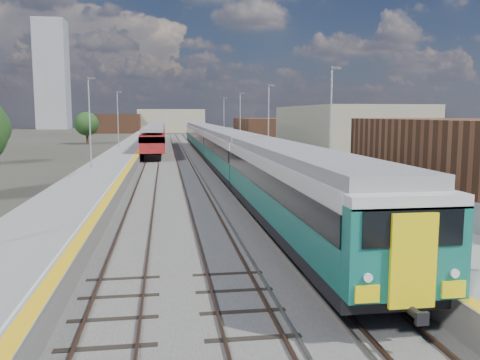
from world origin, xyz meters
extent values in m
plane|color=#47443A|center=(0.00, 50.00, 0.00)|extent=(320.00, 320.00, 0.00)
cube|color=#565451|center=(-2.25, 52.50, 0.03)|extent=(10.50, 155.00, 0.06)
cube|color=#4C3323|center=(0.78, 55.00, 0.11)|extent=(0.07, 160.00, 0.14)
cube|color=#4C3323|center=(2.22, 55.00, 0.11)|extent=(0.07, 160.00, 0.14)
cube|color=#4C3323|center=(-2.72, 55.00, 0.11)|extent=(0.07, 160.00, 0.14)
cube|color=#4C3323|center=(-1.28, 55.00, 0.11)|extent=(0.07, 160.00, 0.14)
cube|color=#4C3323|center=(-6.22, 55.00, 0.11)|extent=(0.07, 160.00, 0.14)
cube|color=#4C3323|center=(-4.78, 55.00, 0.11)|extent=(0.07, 160.00, 0.14)
cube|color=gray|center=(0.45, 55.00, 0.10)|extent=(0.08, 160.00, 0.10)
cube|color=gray|center=(-0.95, 55.00, 0.10)|extent=(0.08, 160.00, 0.10)
cube|color=slate|center=(5.25, 52.50, 0.50)|extent=(4.70, 155.00, 1.00)
cube|color=gray|center=(5.25, 52.50, 1.00)|extent=(4.70, 155.00, 0.03)
cube|color=yellow|center=(3.15, 52.50, 1.02)|extent=(0.40, 155.00, 0.01)
cube|color=gray|center=(7.45, 52.50, 1.60)|extent=(0.06, 155.00, 1.20)
cylinder|color=#9EA0A3|center=(6.60, 22.00, 4.77)|extent=(0.12, 0.12, 7.50)
cube|color=#4C4C4F|center=(6.85, 22.00, 8.42)|extent=(0.70, 0.18, 0.14)
cylinder|color=#9EA0A3|center=(6.60, 42.00, 4.77)|extent=(0.12, 0.12, 7.50)
cube|color=#4C4C4F|center=(6.85, 42.00, 8.42)|extent=(0.70, 0.18, 0.14)
cylinder|color=#9EA0A3|center=(6.60, 62.00, 4.77)|extent=(0.12, 0.12, 7.50)
cube|color=#4C4C4F|center=(6.85, 62.00, 8.42)|extent=(0.70, 0.18, 0.14)
cylinder|color=#9EA0A3|center=(6.60, 82.00, 4.77)|extent=(0.12, 0.12, 7.50)
cube|color=#4C4C4F|center=(6.85, 82.00, 8.42)|extent=(0.70, 0.18, 0.14)
cube|color=slate|center=(-9.05, 52.50, 0.50)|extent=(4.30, 155.00, 1.00)
cube|color=gray|center=(-9.05, 52.50, 1.00)|extent=(4.30, 155.00, 0.03)
cube|color=yellow|center=(-7.15, 52.50, 1.02)|extent=(0.45, 155.00, 0.01)
cube|color=silver|center=(-7.50, 52.50, 1.03)|extent=(0.08, 155.00, 0.01)
cylinder|color=#9EA0A3|center=(-10.20, 34.00, 4.77)|extent=(0.12, 0.12, 7.50)
cube|color=#4C4C4F|center=(-9.95, 34.00, 8.42)|extent=(0.70, 0.18, 0.14)
cylinder|color=#9EA0A3|center=(-10.20, 60.00, 4.77)|extent=(0.12, 0.12, 7.50)
cube|color=#4C4C4F|center=(-9.95, 60.00, 8.42)|extent=(0.70, 0.18, 0.14)
cube|color=brown|center=(14.00, 18.00, 2.60)|extent=(9.00, 16.00, 5.20)
cube|color=#A7A085|center=(16.00, 45.00, 3.20)|extent=(11.00, 22.00, 6.40)
cube|color=brown|center=(13.00, 78.00, 2.40)|extent=(8.00, 18.00, 4.80)
cube|color=#A7A085|center=(-2.00, 150.00, 3.50)|extent=(20.00, 14.00, 7.00)
cube|color=brown|center=(-18.00, 145.00, 2.80)|extent=(14.00, 12.00, 5.60)
cube|color=gray|center=(-45.00, 190.00, 20.00)|extent=(11.00, 11.00, 40.00)
cube|color=black|center=(1.50, 11.70, 0.93)|extent=(2.88, 20.64, 0.49)
cube|color=#125E56|center=(1.50, 11.70, 1.78)|extent=(2.98, 20.64, 1.21)
cube|color=black|center=(1.50, 11.70, 2.73)|extent=(3.05, 20.64, 0.83)
cube|color=silver|center=(1.50, 11.70, 3.39)|extent=(2.98, 20.64, 0.51)
cube|color=gray|center=(1.50, 11.70, 3.83)|extent=(2.65, 20.64, 0.42)
cube|color=black|center=(1.50, 32.84, 0.93)|extent=(2.88, 20.64, 0.49)
cube|color=#125E56|center=(1.50, 32.84, 1.78)|extent=(2.98, 20.64, 1.21)
cube|color=black|center=(1.50, 32.84, 2.73)|extent=(3.05, 20.64, 0.83)
cube|color=silver|center=(1.50, 32.84, 3.39)|extent=(2.98, 20.64, 0.51)
cube|color=gray|center=(1.50, 32.84, 3.83)|extent=(2.65, 20.64, 0.42)
cube|color=black|center=(1.50, 53.98, 0.93)|extent=(2.88, 20.64, 0.49)
cube|color=#125E56|center=(1.50, 53.98, 1.78)|extent=(2.98, 20.64, 1.21)
cube|color=black|center=(1.50, 53.98, 2.73)|extent=(3.05, 20.64, 0.83)
cube|color=silver|center=(1.50, 53.98, 3.39)|extent=(2.98, 20.64, 0.51)
cube|color=gray|center=(1.50, 53.98, 3.83)|extent=(2.65, 20.64, 0.42)
cube|color=black|center=(1.50, 75.12, 0.93)|extent=(2.88, 20.64, 0.49)
cube|color=#125E56|center=(1.50, 75.12, 1.78)|extent=(2.98, 20.64, 1.21)
cube|color=black|center=(1.50, 75.12, 2.73)|extent=(3.05, 20.64, 0.83)
cube|color=silver|center=(1.50, 75.12, 3.39)|extent=(2.98, 20.64, 0.51)
cube|color=gray|center=(1.50, 75.12, 3.83)|extent=(2.65, 20.64, 0.42)
cube|color=#125E56|center=(1.50, 1.12, 2.28)|extent=(2.96, 0.64, 2.22)
cube|color=black|center=(1.50, 0.79, 2.91)|extent=(2.43, 0.06, 0.85)
cube|color=yellow|center=(1.50, 0.73, 2.17)|extent=(1.11, 0.11, 2.22)
cube|color=black|center=(-5.50, 57.68, 0.48)|extent=(1.96, 16.63, 0.68)
cube|color=maroon|center=(-5.50, 57.68, 2.11)|extent=(2.88, 19.56, 2.06)
cube|color=black|center=(-5.50, 57.68, 2.63)|extent=(2.94, 19.56, 0.72)
cube|color=gray|center=(-5.50, 57.68, 3.66)|extent=(2.57, 19.56, 0.41)
cube|color=black|center=(-5.50, 77.74, 0.48)|extent=(1.96, 16.63, 0.68)
cube|color=maroon|center=(-5.50, 77.74, 2.11)|extent=(2.88, 19.56, 2.06)
cube|color=black|center=(-5.50, 77.74, 2.63)|extent=(2.94, 19.56, 0.72)
cube|color=gray|center=(-5.50, 77.74, 3.66)|extent=(2.57, 19.56, 0.41)
cube|color=black|center=(-5.50, 97.80, 0.48)|extent=(1.96, 16.63, 0.68)
cube|color=maroon|center=(-5.50, 97.80, 2.11)|extent=(2.88, 19.56, 2.06)
cube|color=black|center=(-5.50, 97.80, 2.63)|extent=(2.94, 19.56, 0.72)
cube|color=gray|center=(-5.50, 97.80, 3.66)|extent=(2.57, 19.56, 0.41)
cylinder|color=#382619|center=(-18.26, 87.32, 1.04)|extent=(0.44, 0.44, 2.08)
sphere|color=#1E4018|center=(-18.26, 87.32, 3.76)|extent=(4.39, 4.39, 4.39)
cylinder|color=#382619|center=(22.10, 71.22, 1.04)|extent=(0.44, 0.44, 2.08)
sphere|color=#1E4018|center=(22.10, 71.22, 3.76)|extent=(4.39, 4.39, 4.39)
camera|label=1|loc=(-4.04, -9.79, 5.48)|focal=38.00mm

